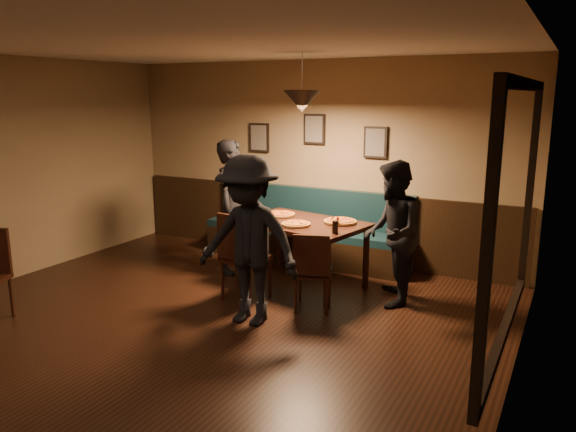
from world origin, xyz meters
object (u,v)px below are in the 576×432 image
(diner_left, at_px, (234,207))
(diner_right, at_px, (392,233))
(chair_near_right, at_px, (313,270))
(tabasco_bottle, at_px, (338,221))
(booth_bench, at_px, (305,227))
(chair_near_left, at_px, (246,256))
(soda_glass, at_px, (335,227))
(dining_table, at_px, (301,254))
(diner_front, at_px, (248,241))

(diner_left, xyz_separation_m, diner_right, (2.19, -0.14, -0.07))
(chair_near_right, bearing_deg, tabasco_bottle, 68.26)
(booth_bench, relative_size, chair_near_left, 2.91)
(chair_near_right, distance_m, soda_glass, 0.54)
(dining_table, relative_size, soda_glass, 10.51)
(soda_glass, bearing_deg, diner_right, 27.11)
(booth_bench, distance_m, dining_table, 1.03)
(booth_bench, relative_size, tabasco_bottle, 23.21)
(booth_bench, height_order, chair_near_left, chair_near_left)
(booth_bench, height_order, diner_left, diner_left)
(dining_table, distance_m, diner_left, 1.14)
(booth_bench, distance_m, chair_near_right, 1.79)
(dining_table, relative_size, tabasco_bottle, 11.74)
(dining_table, xyz_separation_m, chair_near_right, (0.46, -0.63, 0.04))
(chair_near_left, bearing_deg, soda_glass, 27.15)
(diner_front, bearing_deg, booth_bench, 100.09)
(chair_near_right, relative_size, diner_front, 0.51)
(diner_front, bearing_deg, chair_near_right, 55.30)
(diner_left, relative_size, diner_front, 1.01)
(diner_left, bearing_deg, diner_front, -147.76)
(diner_left, bearing_deg, chair_near_left, -145.38)
(booth_bench, xyz_separation_m, diner_left, (-0.63, -0.87, 0.38))
(diner_left, height_order, tabasco_bottle, diner_left)
(chair_near_right, bearing_deg, diner_right, 20.84)
(tabasco_bottle, bearing_deg, chair_near_right, -93.26)
(diner_right, height_order, tabasco_bottle, diner_right)
(chair_near_left, relative_size, diner_right, 0.63)
(tabasco_bottle, bearing_deg, diner_left, 175.74)
(chair_near_left, bearing_deg, booth_bench, 97.94)
(booth_bench, height_order, chair_near_right, booth_bench)
(dining_table, height_order, diner_right, diner_right)
(diner_right, bearing_deg, soda_glass, -80.95)
(diner_front, xyz_separation_m, tabasco_bottle, (0.46, 1.23, 0.00))
(booth_bench, height_order, dining_table, booth_bench)
(soda_glass, bearing_deg, chair_near_left, -159.01)
(booth_bench, height_order, diner_front, diner_front)
(diner_left, distance_m, soda_glass, 1.68)
(dining_table, xyz_separation_m, chair_near_left, (-0.36, -0.71, 0.11))
(tabasco_bottle, bearing_deg, diner_front, -110.42)
(dining_table, distance_m, tabasco_bottle, 0.68)
(diner_front, bearing_deg, diner_left, 127.21)
(diner_left, bearing_deg, diner_right, -99.64)
(soda_glass, bearing_deg, diner_front, -121.17)
(diner_left, xyz_separation_m, tabasco_bottle, (1.52, -0.11, -0.00))
(diner_front, distance_m, tabasco_bottle, 1.32)
(chair_near_right, height_order, tabasco_bottle, tabasco_bottle)
(diner_right, bearing_deg, tabasco_bottle, -109.93)
(soda_glass, xyz_separation_m, tabasco_bottle, (-0.10, 0.31, -0.01))
(dining_table, distance_m, chair_near_left, 0.80)
(chair_near_left, height_order, chair_near_right, chair_near_left)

